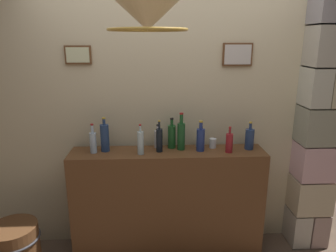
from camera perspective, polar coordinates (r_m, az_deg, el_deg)
The scene contains 16 objects.
panelled_rear_partition at distance 2.89m, azimuth -0.28°, elevation 6.17°, with size 3.52×0.15×2.88m.
stone_pillar at distance 3.15m, azimuth 26.27°, elevation 3.37°, with size 0.36×0.34×2.80m.
bar_shelf_unit at distance 2.99m, azimuth -0.05°, elevation -13.96°, with size 1.75×0.34×1.03m, color brown.
liquor_bottle_sherry at distance 2.85m, azimuth -1.90°, elevation -2.35°, with size 0.06×0.06×0.22m.
liquor_bottle_amaro at distance 2.90m, azimuth 14.78°, elevation -2.28°, with size 0.08×0.08×0.26m.
liquor_bottle_whiskey at distance 2.74m, azimuth -1.61°, elevation -2.55°, with size 0.06×0.06×0.29m.
liquor_bottle_scotch at distance 2.78m, azimuth 11.22°, elevation -3.02°, with size 0.06×0.06×0.23m.
liquor_bottle_gin at distance 2.69m, azimuth -5.08°, elevation -3.03°, with size 0.06×0.06×0.27m.
liquor_bottle_rye at distance 2.83m, azimuth 0.70°, elevation -1.87°, with size 0.07×0.07×0.28m.
liquor_bottle_rum at distance 2.79m, azimuth -13.64°, elevation -2.86°, with size 0.06×0.06×0.26m.
liquor_bottle_port at distance 2.77m, azimuth 6.02°, elevation -2.40°, with size 0.07×0.07×0.28m.
liquor_bottle_vermouth at distance 2.78m, azimuth 2.44°, elevation -1.70°, with size 0.07×0.07×0.34m.
liquor_bottle_tequila at distance 2.80m, azimuth -11.56°, elevation -2.08°, with size 0.08×0.08×0.31m.
glass_tumbler_rocks at distance 2.90m, azimuth 5.78°, elevation -2.83°, with size 0.07×0.07×0.10m.
glass_tumbler_highball at distance 2.88m, azimuth 8.24°, elevation -3.14°, with size 0.06×0.06×0.09m.
pendant_lamp at distance 1.81m, azimuth -3.82°, elevation 20.04°, with size 0.45×0.45×0.58m.
Camera 1 is at (-0.12, -1.75, 1.99)m, focal length 33.10 mm.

